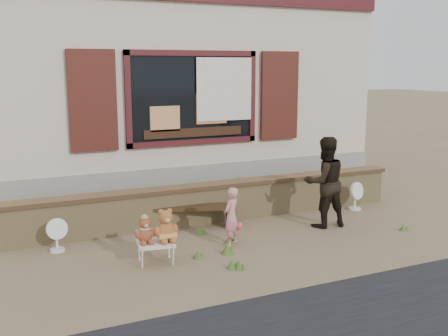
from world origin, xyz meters
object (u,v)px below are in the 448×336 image
bench (190,212)px  teddy_bear_left (145,229)px  teddy_bear_right (166,225)px  adult (325,182)px  folding_chair (156,244)px  child (231,217)px

bench → teddy_bear_left: (-1.12, -1.24, 0.21)m
teddy_bear_left → teddy_bear_right: bearing=-0.0°
bench → adult: 2.26m
folding_chair → adult: adult is taller
child → bench: bearing=-114.8°
teddy_bear_left → child: 1.37m
folding_chair → adult: bearing=17.3°
bench → adult: (2.05, -0.82, 0.48)m
teddy_bear_right → teddy_bear_left: bearing=180.0°
child → adult: size_ratio=0.59×
bench → teddy_bear_right: bearing=-104.4°
folding_chair → adult: 3.10m
bench → teddy_bear_left: 1.69m
child → teddy_bear_left: bearing=-29.7°
teddy_bear_right → child: (1.08, 0.23, -0.09)m
teddy_bear_left → child: bearing=16.7°
bench → folding_chair: (-0.98, -1.27, -0.00)m
teddy_bear_left → teddy_bear_right: teddy_bear_right is taller
folding_chair → adult: size_ratio=0.36×
folding_chair → child: child is taller
teddy_bear_left → child: size_ratio=0.42×
teddy_bear_left → adult: 3.21m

